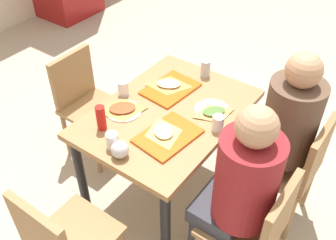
{
  "coord_description": "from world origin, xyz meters",
  "views": [
    {
      "loc": [
        -1.54,
        -1.11,
        2.28
      ],
      "look_at": [
        0.0,
        0.0,
        0.67
      ],
      "focal_mm": 41.56,
      "sensor_mm": 36.0,
      "label": 1
    }
  ],
  "objects": [
    {
      "name": "plastic_cup_b",
      "position": [
        0.03,
        -0.34,
        0.8
      ],
      "size": [
        0.07,
        0.07,
        0.1
      ],
      "primitive_type": "cylinder",
      "color": "white",
      "rests_on": "main_table"
    },
    {
      "name": "chair_near_right",
      "position": [
        0.28,
        -0.78,
        0.5
      ],
      "size": [
        0.4,
        0.4,
        0.85
      ],
      "color": "#9E7247",
      "rests_on": "ground_plane"
    },
    {
      "name": "plastic_cup_c",
      "position": [
        -0.45,
        0.06,
        0.8
      ],
      "size": [
        0.07,
        0.07,
        0.1
      ],
      "primitive_type": "cylinder",
      "color": "white",
      "rests_on": "main_table"
    },
    {
      "name": "person_in_red",
      "position": [
        -0.28,
        -0.64,
        0.74
      ],
      "size": [
        0.32,
        0.42,
        1.26
      ],
      "color": "#383842",
      "rests_on": "ground_plane"
    },
    {
      "name": "foil_bundle",
      "position": [
        -0.47,
        -0.02,
        0.8
      ],
      "size": [
        0.1,
        0.1,
        0.1
      ],
      "primitive_type": "sphere",
      "color": "silver",
      "rests_on": "main_table"
    },
    {
      "name": "person_in_brown_jacket",
      "position": [
        0.28,
        -0.64,
        0.74
      ],
      "size": [
        0.32,
        0.42,
        1.26
      ],
      "color": "#383842",
      "rests_on": "ground_plane"
    },
    {
      "name": "plastic_cup_a",
      "position": [
        -0.03,
        0.34,
        0.8
      ],
      "size": [
        0.07,
        0.07,
        0.1
      ],
      "primitive_type": "cylinder",
      "color": "white",
      "rests_on": "main_table"
    },
    {
      "name": "paper_plate_center",
      "position": [
        -0.17,
        0.22,
        0.75
      ],
      "size": [
        0.22,
        0.22,
        0.01
      ],
      "primitive_type": "cylinder",
      "color": "white",
      "rests_on": "main_table"
    },
    {
      "name": "pizza_slice_d",
      "position": [
        0.14,
        -0.25,
        0.76
      ],
      "size": [
        0.24,
        0.23,
        0.02
      ],
      "color": "tan",
      "rests_on": "paper_plate_near_edge"
    },
    {
      "name": "tray_red_near",
      "position": [
        -0.2,
        -0.14,
        0.76
      ],
      "size": [
        0.39,
        0.3,
        0.02
      ],
      "primitive_type": "cube",
      "rotation": [
        0.0,
        0.0,
        -0.12
      ],
      "color": "#D85914",
      "rests_on": "main_table"
    },
    {
      "name": "chair_near_left",
      "position": [
        -0.28,
        -0.78,
        0.5
      ],
      "size": [
        0.4,
        0.4,
        0.85
      ],
      "color": "#9E7247",
      "rests_on": "ground_plane"
    },
    {
      "name": "condiment_bottle",
      "position": [
        -0.36,
        0.22,
        0.83
      ],
      "size": [
        0.06,
        0.06,
        0.16
      ],
      "primitive_type": "cylinder",
      "color": "red",
      "rests_on": "main_table"
    },
    {
      "name": "main_table",
      "position": [
        0.0,
        0.0,
        0.64
      ],
      "size": [
        1.12,
        0.8,
        0.75
      ],
      "color": "#9E7247",
      "rests_on": "ground_plane"
    },
    {
      "name": "pizza_slice_a",
      "position": [
        -0.2,
        -0.11,
        0.77
      ],
      "size": [
        0.26,
        0.26,
        0.02
      ],
      "color": "#DBAD60",
      "rests_on": "tray_red_near"
    },
    {
      "name": "pizza_slice_c",
      "position": [
        -0.17,
        0.23,
        0.76
      ],
      "size": [
        0.29,
        0.29,
        0.02
      ],
      "color": "#C68C47",
      "rests_on": "paper_plate_center"
    },
    {
      "name": "tray_red_far",
      "position": [
        0.2,
        0.12,
        0.76
      ],
      "size": [
        0.38,
        0.29,
        0.02
      ],
      "primitive_type": "cube",
      "rotation": [
        0.0,
        0.0,
        -0.09
      ],
      "color": "#D85914",
      "rests_on": "main_table"
    },
    {
      "name": "pizza_slice_b",
      "position": [
        0.21,
        0.15,
        0.77
      ],
      "size": [
        0.25,
        0.28,
        0.02
      ],
      "color": "#C68C47",
      "rests_on": "tray_red_far"
    },
    {
      "name": "chair_left_end",
      "position": [
        -0.94,
        0.0,
        0.5
      ],
      "size": [
        0.4,
        0.4,
        0.85
      ],
      "color": "#9E7247",
      "rests_on": "ground_plane"
    },
    {
      "name": "soda_can",
      "position": [
        0.47,
        0.02,
        0.81
      ],
      "size": [
        0.07,
        0.07,
        0.12
      ],
      "primitive_type": "cylinder",
      "color": "#B7BCC6",
      "rests_on": "main_table"
    },
    {
      "name": "paper_plate_near_edge",
      "position": [
        0.17,
        -0.22,
        0.75
      ],
      "size": [
        0.22,
        0.22,
        0.01
      ],
      "primitive_type": "cylinder",
      "color": "white",
      "rests_on": "main_table"
    },
    {
      "name": "chair_far_side",
      "position": [
        0.0,
        0.78,
        0.5
      ],
      "size": [
        0.4,
        0.4,
        0.85
      ],
      "color": "#9E7247",
      "rests_on": "ground_plane"
    },
    {
      "name": "ground_plane",
      "position": [
        0.0,
        0.0,
        -0.01
      ],
      "size": [
        10.0,
        10.0,
        0.02
      ],
      "primitive_type": "cube",
      "color": "#B7A893"
    }
  ]
}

